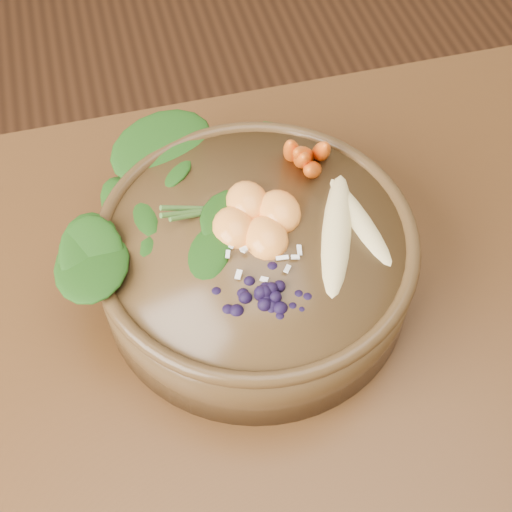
# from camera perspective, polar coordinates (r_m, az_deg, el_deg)

# --- Properties ---
(stoneware_bowl) EXTENTS (0.33, 0.33, 0.08)m
(stoneware_bowl) POSITION_cam_1_polar(r_m,az_deg,el_deg) (0.66, 0.00, -0.51)
(stoneware_bowl) COLOR #463017
(stoneware_bowl) RESTS_ON dining_table
(kale_heap) EXTENTS (0.21, 0.20, 0.04)m
(kale_heap) POSITION_cam_1_polar(r_m,az_deg,el_deg) (0.65, -4.43, 6.60)
(kale_heap) COLOR #1C4A10
(kale_heap) RESTS_ON stoneware_bowl
(carrot_cluster) EXTENTS (0.07, 0.07, 0.08)m
(carrot_cluster) POSITION_cam_1_polar(r_m,az_deg,el_deg) (0.65, 3.96, 9.36)
(carrot_cluster) COLOR orange
(carrot_cluster) RESTS_ON stoneware_bowl
(banana_halves) EXTENTS (0.09, 0.16, 0.03)m
(banana_halves) POSITION_cam_1_polar(r_m,az_deg,el_deg) (0.63, 7.52, 3.12)
(banana_halves) COLOR #E0CC84
(banana_halves) RESTS_ON stoneware_bowl
(mandarin_cluster) EXTENTS (0.10, 0.10, 0.03)m
(mandarin_cluster) POSITION_cam_1_polar(r_m,az_deg,el_deg) (0.63, 0.04, 3.73)
(mandarin_cluster) COLOR #FF9136
(mandarin_cluster) RESTS_ON stoneware_bowl
(blueberry_pile) EXTENTS (0.15, 0.12, 0.04)m
(blueberry_pile) POSITION_cam_1_polar(r_m,az_deg,el_deg) (0.58, 0.82, -1.90)
(blueberry_pile) COLOR black
(blueberry_pile) RESTS_ON stoneware_bowl
(coconut_flakes) EXTENTS (0.10, 0.08, 0.01)m
(coconut_flakes) POSITION_cam_1_polar(r_m,az_deg,el_deg) (0.61, 0.35, 0.32)
(coconut_flakes) COLOR white
(coconut_flakes) RESTS_ON stoneware_bowl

